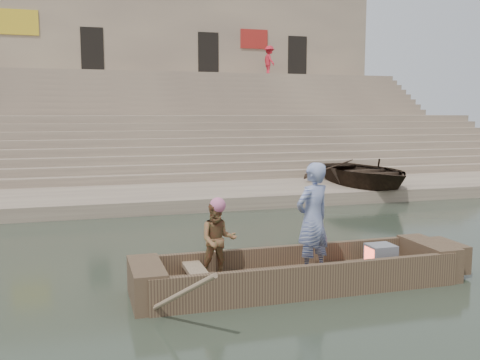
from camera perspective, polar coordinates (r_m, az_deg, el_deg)
name	(u,v)px	position (r m, az deg, el deg)	size (l,w,h in m)	color
ground	(243,273)	(9.88, 0.28, -10.00)	(120.00, 120.00, 0.00)	#262F23
lower_landing	(172,197)	(17.47, -7.33, -1.80)	(32.00, 4.00, 0.40)	gray
mid_landing	(145,146)	(24.73, -10.18, 3.59)	(32.00, 3.00, 2.80)	gray
upper_landing	(131,118)	(31.66, -11.65, 6.50)	(32.00, 3.00, 5.20)	gray
ghat_steps	(141,136)	(26.39, -10.61, 4.67)	(32.00, 11.00, 5.20)	gray
building_wall	(124,71)	(35.74, -12.34, 11.37)	(32.00, 5.07, 11.20)	tan
main_rowboat	(299,281)	(9.18, 6.34, -10.69)	(5.00, 1.30, 0.22)	brown
rowboat_trim	(311,268)	(9.20, 7.60, -9.39)	(6.04, 2.63, 1.95)	brown
standing_man	(313,219)	(8.92, 7.82, -4.19)	(0.69, 0.46, 1.90)	navy
rowing_man	(218,240)	(8.74, -2.38, -6.47)	(0.62, 0.48, 1.28)	#22662C
television	(380,256)	(9.78, 14.83, -7.87)	(0.46, 0.42, 0.40)	slate
beached_rowboat	(364,172)	(19.00, 13.23, 0.84)	(3.26, 4.56, 0.94)	#2D2116
pedestrian	(269,61)	(33.70, 3.17, 12.67)	(1.19, 0.68, 1.84)	red
cloth_bundles	(204,185)	(17.63, -3.91, -0.59)	(14.71, 0.91, 0.26)	#3F5999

